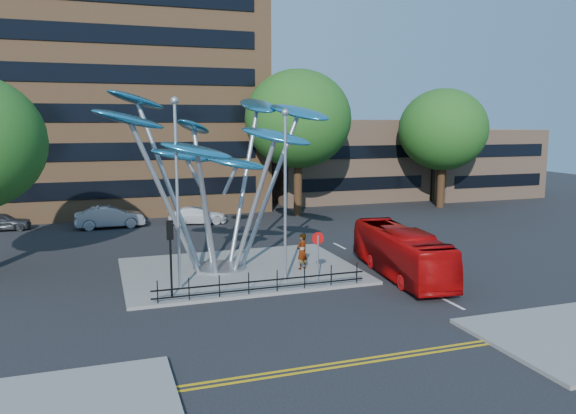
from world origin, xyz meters
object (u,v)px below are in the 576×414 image
object	(u,v)px
tree_far	(443,130)
street_lamp_right	(285,181)
street_lamp_left	(177,177)
tree_right	(298,119)
parked_car_right	(197,215)
red_bus	(401,252)
parked_car_mid	(110,217)
traffic_light_island	(170,242)
no_entry_sign_island	(318,248)
parked_car_left	(2,222)
leaf_sculpture	(215,141)
pedestrian	(302,251)

from	to	relation	value
tree_far	street_lamp_right	size ratio (longest dim) A/B	1.30
street_lamp_left	street_lamp_right	size ratio (longest dim) A/B	1.06
tree_right	parked_car_right	world-z (taller)	tree_right
street_lamp_left	red_bus	world-z (taller)	street_lamp_left
street_lamp_left	parked_car_mid	world-z (taller)	street_lamp_left
tree_right	traffic_light_island	distance (m)	24.06
no_entry_sign_island	parked_car_mid	xyz separation A→B (m)	(-9.16, 18.69, -1.00)
street_lamp_right	red_bus	xyz separation A→B (m)	(6.10, -0.41, -3.85)
tree_right	parked_car_left	world-z (taller)	tree_right
tree_right	red_bus	xyz separation A→B (m)	(-1.40, -19.41, -6.80)
leaf_sculpture	no_entry_sign_island	size ratio (longest dim) A/B	5.19
tree_far	leaf_sculpture	bearing A→B (deg)	-147.52
traffic_light_island	red_bus	bearing A→B (deg)	0.42
street_lamp_left	pedestrian	size ratio (longest dim) A/B	4.63
pedestrian	no_entry_sign_island	bearing A→B (deg)	59.50
tree_right	red_bus	size ratio (longest dim) A/B	1.36
tree_right	traffic_light_island	bearing A→B (deg)	-123.69
red_bus	parked_car_left	distance (m)	29.15
tree_right	leaf_sculpture	world-z (taller)	tree_right
street_lamp_right	leaf_sculpture	bearing A→B (deg)	124.91
tree_far	no_entry_sign_island	distance (m)	28.42
leaf_sculpture	red_bus	distance (m)	11.12
leaf_sculpture	pedestrian	world-z (taller)	leaf_sculpture
tree_far	parked_car_right	bearing A→B (deg)	-177.17
tree_far	parked_car_mid	distance (m)	29.84
parked_car_mid	street_lamp_left	bearing A→B (deg)	-173.29
parked_car_right	street_lamp_right	bearing A→B (deg)	-168.57
no_entry_sign_island	red_bus	distance (m)	4.64
traffic_light_island	red_bus	size ratio (longest dim) A/B	0.38
tree_far	parked_car_mid	xyz separation A→B (m)	(-29.16, -0.80, -6.29)
leaf_sculpture	parked_car_left	distance (m)	21.18
street_lamp_left	street_lamp_right	world-z (taller)	street_lamp_left
tree_right	parked_car_left	xyz separation A→B (m)	(-22.60, 0.58, -7.38)
street_lamp_left	no_entry_sign_island	world-z (taller)	street_lamp_left
red_bus	parked_car_right	size ratio (longest dim) A/B	1.99
tree_right	red_bus	distance (m)	20.62
parked_car_mid	red_bus	bearing A→B (deg)	-145.36
no_entry_sign_island	parked_car_left	xyz separation A→B (m)	(-16.60, 20.06, -1.16)
tree_far	leaf_sculpture	distance (m)	28.53
no_entry_sign_island	parked_car_mid	distance (m)	20.84
leaf_sculpture	parked_car_right	size ratio (longest dim) A/B	2.84
leaf_sculpture	no_entry_sign_island	xyz separation A→B (m)	(4.07, -4.16, -5.06)
street_lamp_left	no_entry_sign_island	bearing A→B (deg)	-8.61
leaf_sculpture	pedestrian	xyz separation A→B (m)	(4.17, -1.69, -5.77)
street_lamp_left	parked_car_right	xyz separation A→B (m)	(3.80, 17.38, -4.71)
street_lamp_right	parked_car_mid	distance (m)	20.21
street_lamp_left	parked_car_left	world-z (taller)	street_lamp_left
red_bus	street_lamp_left	bearing A→B (deg)	-177.90
street_lamp_right	parked_car_left	world-z (taller)	street_lamp_right
street_lamp_left	traffic_light_island	xyz separation A→B (m)	(-0.50, -1.00, -2.74)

